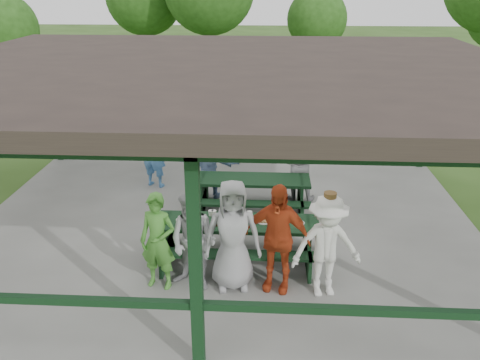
# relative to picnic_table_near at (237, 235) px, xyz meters

# --- Properties ---
(ground) EXTENTS (90.00, 90.00, 0.00)m
(ground) POSITION_rel_picnic_table_near_xyz_m (-0.33, 1.20, -0.58)
(ground) COLOR #2B4916
(ground) RESTS_ON ground
(concrete_slab) EXTENTS (10.00, 8.00, 0.10)m
(concrete_slab) POSITION_rel_picnic_table_near_xyz_m (-0.33, 1.20, -0.53)
(concrete_slab) COLOR slate
(concrete_slab) RESTS_ON ground
(pavilion_structure) EXTENTS (10.60, 8.60, 3.24)m
(pavilion_structure) POSITION_rel_picnic_table_near_xyz_m (-0.33, 1.20, 2.59)
(pavilion_structure) COLOR black
(pavilion_structure) RESTS_ON concrete_slab
(picnic_table_near) EXTENTS (2.80, 1.39, 0.75)m
(picnic_table_near) POSITION_rel_picnic_table_near_xyz_m (0.00, 0.00, 0.00)
(picnic_table_near) COLOR black
(picnic_table_near) RESTS_ON concrete_slab
(picnic_table_far) EXTENTS (2.41, 1.39, 0.75)m
(picnic_table_far) POSITION_rel_picnic_table_near_xyz_m (0.18, 2.00, -0.01)
(picnic_table_far) COLOR black
(picnic_table_far) RESTS_ON concrete_slab
(table_setting) EXTENTS (2.21, 0.45, 0.10)m
(table_setting) POSITION_rel_picnic_table_near_xyz_m (-0.07, 0.04, 0.30)
(table_setting) COLOR white
(table_setting) RESTS_ON picnic_table_near
(contestant_green) EXTENTS (0.65, 0.50, 1.61)m
(contestant_green) POSITION_rel_picnic_table_near_xyz_m (-1.19, -0.86, 0.32)
(contestant_green) COLOR #458C30
(contestant_green) RESTS_ON concrete_slab
(contestant_grey_left) EXTENTS (0.95, 0.85, 1.63)m
(contestant_grey_left) POSITION_rel_picnic_table_near_xyz_m (-0.63, -0.86, 0.33)
(contestant_grey_left) COLOR #97979A
(contestant_grey_left) RESTS_ON concrete_slab
(contestant_grey_mid) EXTENTS (0.95, 0.69, 1.82)m
(contestant_grey_mid) POSITION_rel_picnic_table_near_xyz_m (-0.02, -0.79, 0.43)
(contestant_grey_mid) COLOR #979799
(contestant_grey_mid) RESTS_ON concrete_slab
(contestant_red) EXTENTS (1.12, 0.67, 1.79)m
(contestant_red) POSITION_rel_picnic_table_near_xyz_m (0.67, -0.81, 0.41)
(contestant_red) COLOR #B53D1A
(contestant_red) RESTS_ON concrete_slab
(contestant_white_fedora) EXTENTS (1.17, 0.80, 1.73)m
(contestant_white_fedora) POSITION_rel_picnic_table_near_xyz_m (1.42, -0.93, 0.36)
(contestant_white_fedora) COLOR silver
(contestant_white_fedora) RESTS_ON concrete_slab
(spectator_lblue) EXTENTS (1.38, 0.52, 1.46)m
(spectator_lblue) POSITION_rel_picnic_table_near_xyz_m (-0.81, 2.73, 0.25)
(spectator_lblue) COLOR #83A0CA
(spectator_lblue) RESTS_ON concrete_slab
(spectator_blue) EXTENTS (0.71, 0.59, 1.68)m
(spectator_blue) POSITION_rel_picnic_table_near_xyz_m (-2.16, 3.28, 0.36)
(spectator_blue) COLOR #4579B3
(spectator_blue) RESTS_ON concrete_slab
(spectator_grey) EXTENTS (0.87, 0.70, 1.68)m
(spectator_grey) POSITION_rel_picnic_table_near_xyz_m (1.16, 2.72, 0.36)
(spectator_grey) COLOR gray
(spectator_grey) RESTS_ON concrete_slab
(pickup_truck) EXTENTS (5.91, 4.20, 1.50)m
(pickup_truck) POSITION_rel_picnic_table_near_xyz_m (2.33, 10.31, 0.17)
(pickup_truck) COLOR silver
(pickup_truck) RESTS_ON ground
(farm_trailer) EXTENTS (4.05, 1.91, 1.41)m
(farm_trailer) POSITION_rel_picnic_table_near_xyz_m (-3.65, 8.50, 0.12)
(farm_trailer) COLOR navy
(farm_trailer) RESTS_ON ground
(tree_mid) EXTENTS (2.73, 2.73, 4.27)m
(tree_mid) POSITION_rel_picnic_table_near_xyz_m (2.62, 16.60, 2.30)
(tree_mid) COLOR #302113
(tree_mid) RESTS_ON ground
(tree_edge_left) EXTENTS (2.70, 2.70, 4.22)m
(tree_edge_left) POSITION_rel_picnic_table_near_xyz_m (-9.67, 11.68, 2.27)
(tree_edge_left) COLOR #302113
(tree_edge_left) RESTS_ON ground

